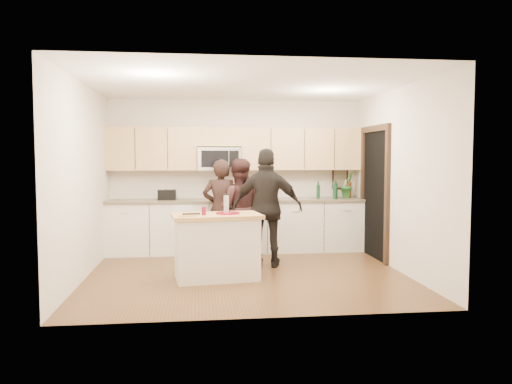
{
  "coord_description": "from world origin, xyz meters",
  "views": [
    {
      "loc": [
        -0.68,
        -7.06,
        1.68
      ],
      "look_at": [
        0.18,
        0.35,
        1.16
      ],
      "focal_mm": 35.0,
      "sensor_mm": 36.0,
      "label": 1
    }
  ],
  "objects": [
    {
      "name": "island",
      "position": [
        -0.43,
        -0.25,
        0.45
      ],
      "size": [
        1.28,
        0.84,
        0.9
      ],
      "rotation": [
        0.0,
        0.0,
        0.12
      ],
      "color": "silver",
      "rests_on": "ground"
    },
    {
      "name": "framed_picture",
      "position": [
        1.95,
        1.98,
        1.28
      ],
      "size": [
        0.3,
        0.03,
        0.38
      ],
      "color": "black",
      "rests_on": "ground"
    },
    {
      "name": "upper_cabinetry",
      "position": [
        0.03,
        1.83,
        1.84
      ],
      "size": [
        4.5,
        0.33,
        0.75
      ],
      "color": "tan",
      "rests_on": "ground"
    },
    {
      "name": "tongs",
      "position": [
        -0.77,
        -0.43,
        0.93
      ],
      "size": [
        0.24,
        0.05,
        0.02
      ],
      "primitive_type": "cube",
      "rotation": [
        0.0,
        0.0,
        0.12
      ],
      "color": "black",
      "rests_on": "cutting_board"
    },
    {
      "name": "box_grater",
      "position": [
        -0.3,
        -0.19,
        1.05
      ],
      "size": [
        0.08,
        0.06,
        0.26
      ],
      "color": "silver",
      "rests_on": "red_plate"
    },
    {
      "name": "dish_towel",
      "position": [
        -0.95,
        1.5,
        0.8
      ],
      "size": [
        0.34,
        0.6,
        0.48
      ],
      "color": "white",
      "rests_on": "ground"
    },
    {
      "name": "room_shell",
      "position": [
        0.0,
        0.0,
        1.73
      ],
      "size": [
        4.52,
        4.02,
        2.71
      ],
      "color": "beige",
      "rests_on": "ground"
    },
    {
      "name": "microwave",
      "position": [
        -0.31,
        1.8,
        1.65
      ],
      "size": [
        0.76,
        0.41,
        0.4
      ],
      "color": "silver",
      "rests_on": "ground"
    },
    {
      "name": "woman_right",
      "position": [
        0.36,
        0.43,
        0.91
      ],
      "size": [
        1.13,
        0.67,
        1.81
      ],
      "primitive_type": "imported",
      "rotation": [
        0.0,
        0.0,
        2.91
      ],
      "color": "black",
      "rests_on": "ground"
    },
    {
      "name": "knife",
      "position": [
        -0.75,
        -0.41,
        0.92
      ],
      "size": [
        0.17,
        0.04,
        0.01
      ],
      "primitive_type": "cube",
      "rotation": [
        0.0,
        0.0,
        0.12
      ],
      "color": "silver",
      "rests_on": "cutting_board"
    },
    {
      "name": "back_cabinetry",
      "position": [
        0.0,
        1.69,
        0.47
      ],
      "size": [
        4.5,
        0.66,
        0.94
      ],
      "color": "silver",
      "rests_on": "ground"
    },
    {
      "name": "bottle_cluster",
      "position": [
        1.83,
        1.7,
        1.11
      ],
      "size": [
        0.65,
        0.37,
        0.36
      ],
      "color": "black",
      "rests_on": "back_cabinetry"
    },
    {
      "name": "drink_glass",
      "position": [
        -0.61,
        -0.36,
        0.96
      ],
      "size": [
        0.06,
        0.06,
        0.11
      ],
      "primitive_type": "cylinder",
      "color": "maroon",
      "rests_on": "island"
    },
    {
      "name": "toaster",
      "position": [
        -1.22,
        1.67,
        1.03
      ],
      "size": [
        0.31,
        0.2,
        0.18
      ],
      "color": "black",
      "rests_on": "back_cabinetry"
    },
    {
      "name": "woman_center",
      "position": [
        -0.02,
        1.13,
        0.83
      ],
      "size": [
        0.86,
        0.7,
        1.66
      ],
      "primitive_type": "imported",
      "rotation": [
        0.0,
        0.0,
        3.05
      ],
      "color": "black",
      "rests_on": "ground"
    },
    {
      "name": "orchid",
      "position": [
        2.02,
        1.72,
        1.18
      ],
      "size": [
        0.34,
        0.31,
        0.48
      ],
      "primitive_type": "imported",
      "rotation": [
        0.0,
        0.0,
        0.49
      ],
      "color": "#2A6829",
      "rests_on": "back_cabinetry"
    },
    {
      "name": "floor",
      "position": [
        0.0,
        0.0,
        0.0
      ],
      "size": [
        4.5,
        4.5,
        0.0
      ],
      "primitive_type": "plane",
      "color": "#54391C",
      "rests_on": "ground"
    },
    {
      "name": "red_plate",
      "position": [
        -0.28,
        -0.23,
        0.91
      ],
      "size": [
        0.33,
        0.33,
        0.02
      ],
      "primitive_type": "cylinder",
      "color": "maroon",
      "rests_on": "island"
    },
    {
      "name": "woman_left",
      "position": [
        -0.31,
        1.12,
        0.82
      ],
      "size": [
        0.63,
        0.44,
        1.64
      ],
      "primitive_type": "imported",
      "rotation": [
        0.0,
        0.0,
        3.06
      ],
      "color": "black",
      "rests_on": "ground"
    },
    {
      "name": "doorway",
      "position": [
        2.23,
        0.9,
        1.16
      ],
      "size": [
        0.06,
        1.25,
        2.2
      ],
      "color": "black",
      "rests_on": "ground"
    },
    {
      "name": "cutting_board",
      "position": [
        -0.83,
        -0.44,
        0.91
      ],
      "size": [
        0.26,
        0.19,
        0.02
      ],
      "primitive_type": "cube",
      "rotation": [
        0.0,
        0.0,
        0.12
      ],
      "color": "tan",
      "rests_on": "island"
    }
  ]
}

